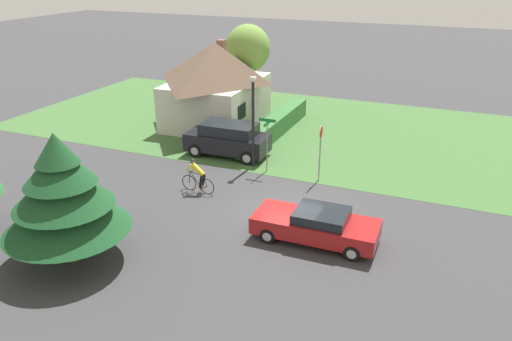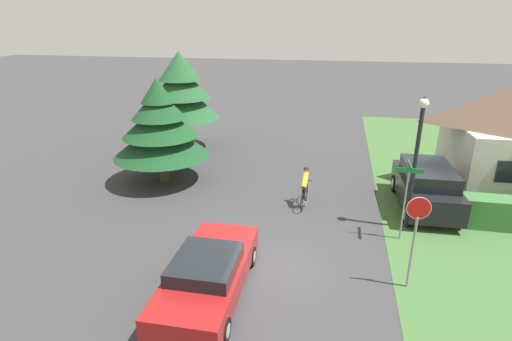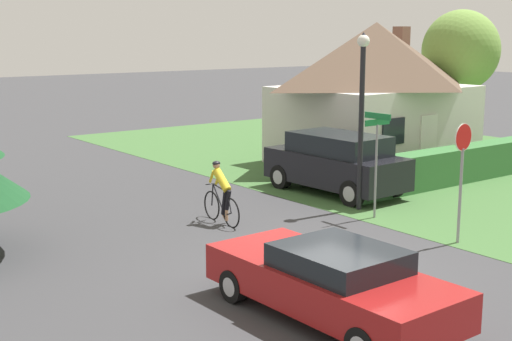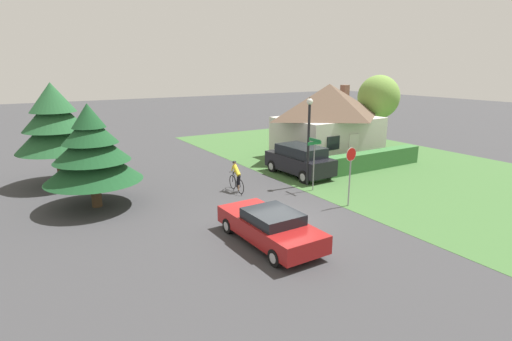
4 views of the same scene
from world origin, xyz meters
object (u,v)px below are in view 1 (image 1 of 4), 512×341
(cottage_house, at_px, (216,82))
(conifer_tall_near, at_px, (63,194))
(cyclist, at_px, (198,177))
(deciduous_tree_right, at_px, (248,48))
(street_name_sign, at_px, (267,135))
(sedan_left_lane, at_px, (316,225))
(street_lamp, at_px, (253,111))
(parked_suv_right, at_px, (228,139))
(stop_sign, at_px, (320,143))

(cottage_house, xyz_separation_m, conifer_tall_near, (-16.59, -2.66, -0.07))
(cottage_house, bearing_deg, conifer_tall_near, -172.98)
(cyclist, bearing_deg, deciduous_tree_right, -71.15)
(cyclist, distance_m, deciduous_tree_right, 15.83)
(conifer_tall_near, relative_size, deciduous_tree_right, 0.84)
(cottage_house, distance_m, street_name_sign, 8.74)
(sedan_left_lane, relative_size, street_lamp, 0.98)
(cyclist, distance_m, parked_suv_right, 4.86)
(sedan_left_lane, distance_m, stop_sign, 5.80)
(street_lamp, distance_m, conifer_tall_near, 10.94)
(cottage_house, distance_m, street_lamp, 7.86)
(parked_suv_right, bearing_deg, conifer_tall_near, 85.18)
(cyclist, relative_size, deciduous_tree_right, 0.30)
(cottage_house, relative_size, street_name_sign, 2.71)
(cottage_house, xyz_separation_m, parked_suv_right, (-5.02, -3.24, -1.78))
(cottage_house, relative_size, sedan_left_lane, 1.59)
(conifer_tall_near, distance_m, deciduous_tree_right, 21.93)
(deciduous_tree_right, bearing_deg, stop_sign, -142.45)
(stop_sign, bearing_deg, street_lamp, -100.71)
(deciduous_tree_right, bearing_deg, street_lamp, -154.94)
(cottage_house, distance_m, stop_sign, 10.93)
(cyclist, xyz_separation_m, stop_sign, (3.40, -4.80, 1.20))
(sedan_left_lane, xyz_separation_m, conifer_tall_near, (-4.73, 7.66, 1.98))
(sedan_left_lane, distance_m, parked_suv_right, 9.85)
(cyclist, distance_m, street_lamp, 4.61)
(sedan_left_lane, bearing_deg, deciduous_tree_right, -59.50)
(street_name_sign, bearing_deg, street_lamp, 70.20)
(cottage_house, distance_m, sedan_left_lane, 15.86)
(stop_sign, distance_m, deciduous_tree_right, 14.70)
(stop_sign, height_order, street_name_sign, stop_sign)
(street_name_sign, bearing_deg, cyclist, 150.39)
(stop_sign, xyz_separation_m, street_name_sign, (0.14, 2.79, -0.02))
(parked_suv_right, bearing_deg, deciduous_tree_right, -74.06)
(stop_sign, bearing_deg, cottage_house, -129.53)
(cyclist, relative_size, street_name_sign, 0.63)
(cottage_house, bearing_deg, cyclist, -159.77)
(parked_suv_right, bearing_deg, stop_sign, 164.09)
(parked_suv_right, xyz_separation_m, deciduous_tree_right, (10.14, 3.27, 3.15))
(cyclist, bearing_deg, street_name_sign, -115.98)
(parked_suv_right, bearing_deg, street_name_sign, 154.01)
(cottage_house, relative_size, parked_suv_right, 1.67)
(cottage_house, height_order, sedan_left_lane, cottage_house)
(conifer_tall_near, bearing_deg, sedan_left_lane, -58.32)
(conifer_tall_near, bearing_deg, parked_suv_right, -2.87)
(stop_sign, distance_m, conifer_tall_near, 11.93)
(stop_sign, relative_size, street_name_sign, 1.01)
(street_name_sign, height_order, conifer_tall_near, conifer_tall_near)
(parked_suv_right, bearing_deg, sedan_left_lane, 134.01)
(cyclist, bearing_deg, sedan_left_lane, 165.55)
(sedan_left_lane, xyz_separation_m, street_lamp, (5.92, 5.18, 2.34))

